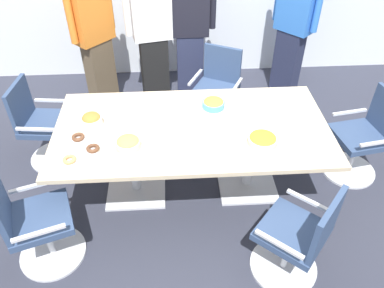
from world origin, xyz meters
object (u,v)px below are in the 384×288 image
at_px(person_standing_0, 94,33).
at_px(snack_bowl_chips_orange, 263,139).
at_px(office_chair_3, 298,240).
at_px(conference_table, 192,138).
at_px(donut_platter, 76,149).
at_px(plate_stack, 169,116).
at_px(napkin_pile, 190,137).
at_px(snack_bowl_pretzels, 92,120).
at_px(snack_bowl_cookies, 128,143).
at_px(snack_bowl_chips_yellow, 213,103).
at_px(person_standing_3, 294,24).
at_px(office_chair_0, 216,93).
at_px(office_chair_2, 34,225).
at_px(person_standing_1, 152,31).
at_px(office_chair_1, 43,128).
at_px(person_standing_2, 190,27).
at_px(office_chair_4, 363,140).

bearing_deg(person_standing_0, snack_bowl_chips_orange, 84.83).
bearing_deg(office_chair_3, conference_table, 77.41).
bearing_deg(donut_platter, office_chair_3, -23.28).
relative_size(plate_stack, napkin_pile, 1.03).
bearing_deg(snack_bowl_pretzels, snack_bowl_cookies, -43.73).
distance_m(snack_bowl_pretzels, snack_bowl_chips_yellow, 1.11).
bearing_deg(person_standing_3, office_chair_3, 124.37).
bearing_deg(person_standing_0, office_chair_0, 114.51).
height_order(office_chair_2, plate_stack, office_chair_2).
xyz_separation_m(office_chair_0, office_chair_2, (-1.62, -1.81, 0.00)).
relative_size(person_standing_1, plate_stack, 9.90).
bearing_deg(person_standing_3, donut_platter, 88.18).
relative_size(person_standing_1, snack_bowl_cookies, 8.80).
bearing_deg(snack_bowl_chips_orange, snack_bowl_pretzels, 166.91).
height_order(office_chair_1, office_chair_3, same).
xyz_separation_m(person_standing_1, snack_bowl_chips_orange, (0.93, -1.84, -0.16)).
bearing_deg(snack_bowl_chips_yellow, office_chair_3, -68.34).
bearing_deg(person_standing_2, conference_table, 87.00).
bearing_deg(snack_bowl_chips_yellow, office_chair_4, -6.27).
relative_size(person_standing_2, napkin_pile, 10.24).
bearing_deg(office_chair_3, office_chair_2, 123.60).
relative_size(office_chair_2, snack_bowl_pretzels, 4.97).
xyz_separation_m(office_chair_2, snack_bowl_chips_orange, (1.83, 0.47, 0.38)).
distance_m(office_chair_0, person_standing_0, 1.55).
bearing_deg(office_chair_0, office_chair_2, 75.14).
bearing_deg(person_standing_0, donut_platter, 45.50).
bearing_deg(snack_bowl_chips_yellow, office_chair_0, 80.48).
height_order(office_chair_0, office_chair_1, same).
height_order(office_chair_2, snack_bowl_cookies, office_chair_2).
bearing_deg(office_chair_1, person_standing_3, 119.56).
xyz_separation_m(office_chair_4, person_standing_0, (-2.72, 1.42, 0.55)).
distance_m(office_chair_4, person_standing_2, 2.30).
height_order(office_chair_3, person_standing_1, person_standing_1).
xyz_separation_m(conference_table, snack_bowl_cookies, (-0.54, -0.25, 0.17)).
distance_m(person_standing_3, snack_bowl_chips_yellow, 1.85).
bearing_deg(conference_table, person_standing_0, 123.46).
relative_size(conference_table, snack_bowl_cookies, 11.63).
xyz_separation_m(person_standing_0, napkin_pile, (0.99, -1.75, -0.17)).
height_order(person_standing_2, snack_bowl_cookies, person_standing_2).
bearing_deg(office_chair_3, office_chair_4, 0.35).
xyz_separation_m(snack_bowl_chips_yellow, napkin_pile, (-0.25, -0.49, -0.00)).
bearing_deg(office_chair_4, person_standing_1, 45.21).
distance_m(person_standing_1, plate_stack, 1.46).
bearing_deg(donut_platter, napkin_pile, 4.16).
bearing_deg(person_standing_3, person_standing_1, 52.54).
bearing_deg(person_standing_2, office_chair_1, 35.74).
xyz_separation_m(office_chair_0, person_standing_3, (1.00, 0.67, 0.52)).
distance_m(snack_bowl_pretzels, donut_platter, 0.35).
distance_m(person_standing_2, snack_bowl_pretzels, 1.86).
height_order(person_standing_1, snack_bowl_pretzels, person_standing_1).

